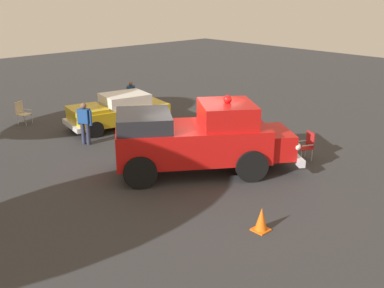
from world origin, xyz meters
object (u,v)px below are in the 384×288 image
Objects in this scene: spectator_standing at (85,121)px; traffic_cone at (261,220)px; lawn_chair_spare at (307,144)px; spectator_seated at (131,93)px; classic_hot_rod at (118,111)px; lawn_chair_near_truck at (131,95)px; lawn_chair_by_car at (22,111)px; vintage_fire_truck at (199,138)px.

spectator_standing is 8.92m from traffic_cone.
lawn_chair_spare is 0.79× the size of spectator_seated.
lawn_chair_near_truck is (-2.61, -2.72, -0.16)m from classic_hot_rod.
spectator_standing is (-0.65, 4.48, 0.37)m from lawn_chair_by_car.
spectator_standing is at bearing 37.54° from spectator_seated.
lawn_chair_by_car is at bearing -8.00° from spectator_seated.
classic_hot_rod is at bearing 46.17° from lawn_chair_near_truck.
lawn_chair_by_car is 1.00× the size of lawn_chair_spare.
classic_hot_rod is (-0.93, -6.13, -0.45)m from vintage_fire_truck.
classic_hot_rod is 3.65m from spectator_seated.
lawn_chair_near_truck is 1.00× the size of lawn_chair_by_car.
lawn_chair_spare is at bearing 90.33° from lawn_chair_near_truck.
spectator_seated reaches higher than lawn_chair_spare.
vintage_fire_truck reaches higher than lawn_chair_spare.
traffic_cone is at bearing 92.05° from lawn_chair_by_car.
traffic_cone is at bearing 76.23° from classic_hot_rod.
lawn_chair_by_car is 0.61× the size of spectator_standing.
vintage_fire_truck is 6.02× the size of lawn_chair_by_car.
spectator_standing reaches higher than spectator_seated.
lawn_chair_by_car reaches higher than traffic_cone.
classic_hot_rod reaches higher than lawn_chair_near_truck.
lawn_chair_by_car is at bearing -87.95° from traffic_cone.
spectator_seated is (-2.55, -2.61, -0.05)m from classic_hot_rod.
spectator_standing is (1.34, -5.02, -0.23)m from vintage_fire_truck.
vintage_fire_truck is 9.73m from lawn_chair_by_car.
vintage_fire_truck reaches higher than classic_hot_rod.
lawn_chair_near_truck is 1.00× the size of lawn_chair_spare.
spectator_standing is (2.28, 1.10, 0.22)m from classic_hot_rod.
traffic_cone is at bearing 68.29° from lawn_chair_near_truck.
lawn_chair_by_car and lawn_chair_spare have the same top height.
lawn_chair_spare is 1.61× the size of traffic_cone.
vintage_fire_truck is at bearing -26.36° from lawn_chair_spare.
traffic_cone is (-0.48, 13.38, -0.28)m from lawn_chair_by_car.
vintage_fire_truck is 5.20m from spectator_standing.
classic_hot_rod is at bearing -154.13° from spectator_standing.
vintage_fire_truck is at bearing 68.15° from lawn_chair_near_truck.
vintage_fire_truck is 6.21m from classic_hot_rod.
lawn_chair_by_car is 13.39m from traffic_cone.
vintage_fire_truck is 4.25m from traffic_cone.
lawn_chair_near_truck is at bearing -141.96° from spectator_standing.
classic_hot_rod is 4.47m from lawn_chair_by_car.
spectator_standing is at bearing -53.98° from lawn_chair_spare.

